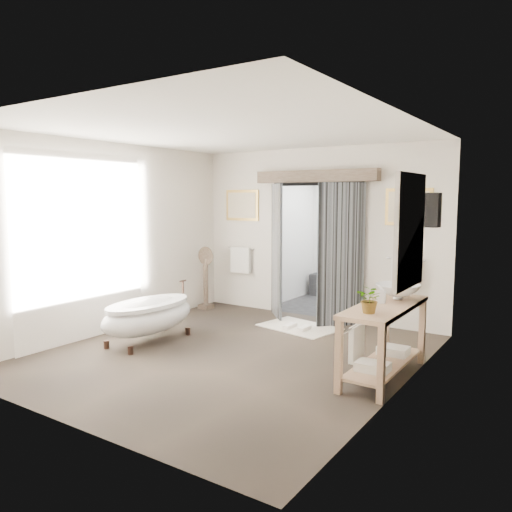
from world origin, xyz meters
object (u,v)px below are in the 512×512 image
object	(u,v)px
clawfoot_tub	(149,315)
basin	(398,292)
rug	(299,327)
vanity	(382,334)

from	to	relation	value
clawfoot_tub	basin	xyz separation A→B (m)	(3.32, 0.86, 0.56)
clawfoot_tub	rug	bearing A→B (deg)	52.62
rug	basin	size ratio (longest dim) A/B	2.27
clawfoot_tub	rug	distance (m)	2.39
rug	basin	bearing A→B (deg)	-28.30
basin	rug	bearing A→B (deg)	146.90
vanity	rug	bearing A→B (deg)	142.21
vanity	basin	distance (m)	0.60
vanity	rug	world-z (taller)	vanity
rug	basin	distance (m)	2.33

